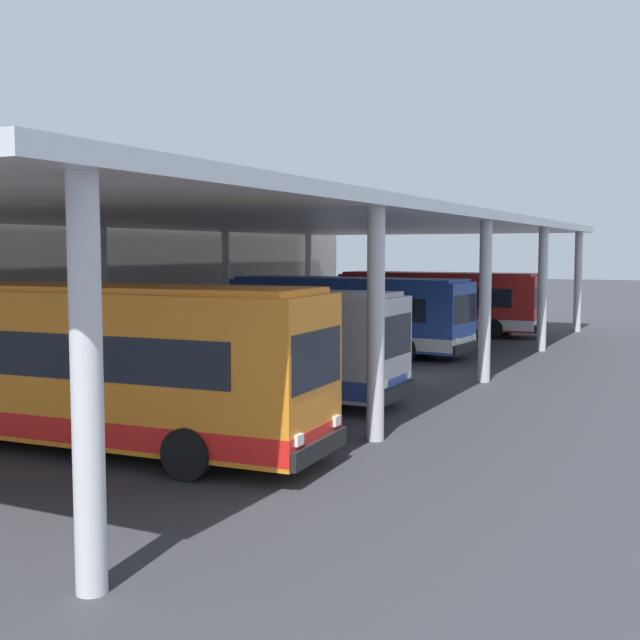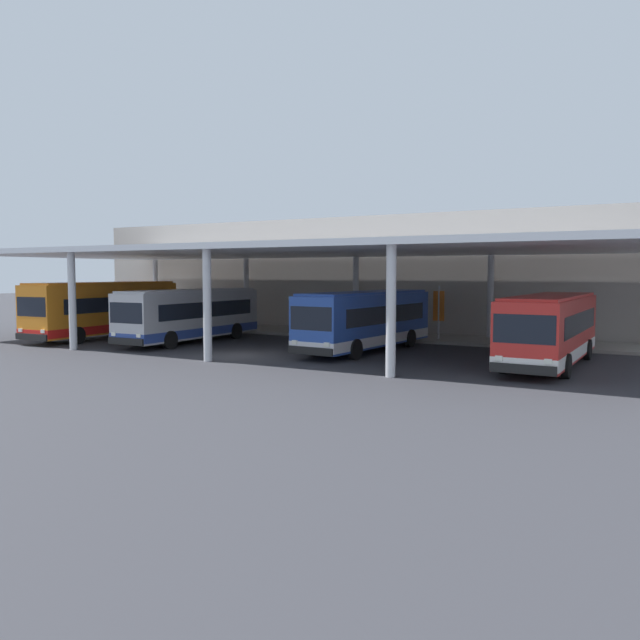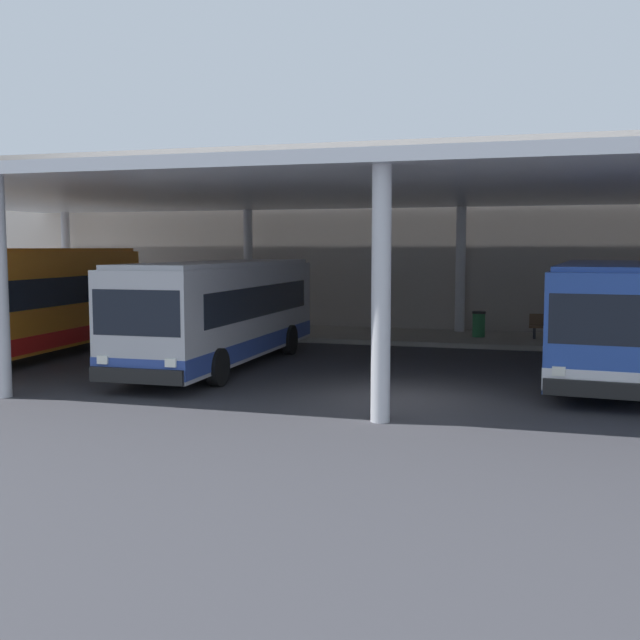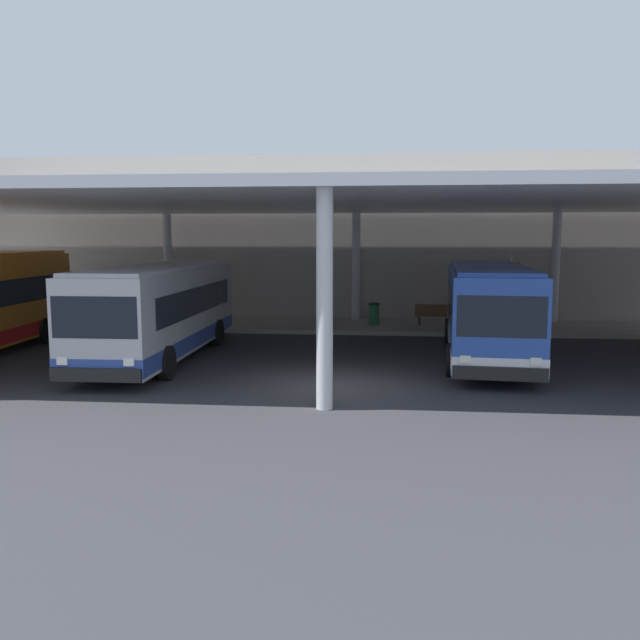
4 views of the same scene
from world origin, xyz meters
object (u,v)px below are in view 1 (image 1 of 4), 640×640
object	(u,v)px
bus_middle_bay	(347,314)
bench_waiting	(189,332)
bus_nearest_bay	(79,364)
bus_second_bay	(228,341)
trash_bin	(152,338)
bus_far_bay	(439,302)
banner_sign	(243,300)

from	to	relation	value
bus_middle_bay	bench_waiting	xyz separation A→B (m)	(-1.20, 7.16, -0.99)
bus_nearest_bay	bus_second_bay	bearing A→B (deg)	4.30
trash_bin	bus_far_bay	bearing A→B (deg)	-30.72
trash_bin	banner_sign	xyz separation A→B (m)	(5.88, -0.77, 1.30)
bus_nearest_bay	bus_middle_bay	world-z (taller)	bus_nearest_bay
bus_second_bay	bus_middle_bay	world-z (taller)	same
trash_bin	bus_nearest_bay	bearing A→B (deg)	-147.38
bus_nearest_bay	bus_second_bay	xyz separation A→B (m)	(6.67, 0.50, -0.19)
bus_middle_bay	bus_far_bay	bearing A→B (deg)	-5.45
bus_middle_bay	bench_waiting	world-z (taller)	bus_middle_bay
bus_middle_bay	bus_far_bay	xyz separation A→B (m)	(9.43, -0.90, 0.00)
bus_nearest_bay	bus_far_bay	distance (m)	27.11
bus_nearest_bay	bus_far_bay	size ratio (longest dim) A/B	1.08
bus_nearest_bay	trash_bin	bearing A→B (deg)	32.62
banner_sign	bus_second_bay	bearing A→B (deg)	-149.86
bus_second_bay	bench_waiting	xyz separation A→B (m)	(9.79, 8.37, -0.99)
banner_sign	bus_nearest_bay	bearing A→B (deg)	-157.79
bus_nearest_bay	banner_sign	distance (m)	21.15
trash_bin	bus_second_bay	bearing A→B (deg)	-130.37
bus_nearest_bay	bench_waiting	distance (m)	18.74
banner_sign	bus_middle_bay	bearing A→B (deg)	-107.00
bus_middle_bay	bench_waiting	bearing A→B (deg)	99.52
bus_second_bay	bus_middle_bay	distance (m)	11.05
bus_nearest_bay	trash_bin	distance (m)	16.31
bench_waiting	trash_bin	distance (m)	2.76
trash_bin	banner_sign	bearing A→B (deg)	-7.48
banner_sign	trash_bin	bearing A→B (deg)	172.52
bench_waiting	banner_sign	bearing A→B (deg)	-15.69
bench_waiting	trash_bin	xyz separation A→B (m)	(-2.76, -0.10, 0.01)
bus_middle_bay	bus_far_bay	size ratio (longest dim) A/B	1.01
bus_middle_bay	bench_waiting	size ratio (longest dim) A/B	5.94
bus_second_bay	banner_sign	bearing A→B (deg)	30.14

